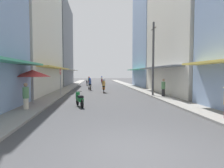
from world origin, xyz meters
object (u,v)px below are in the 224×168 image
Objects in this scene: motorbike_orange at (104,86)px; pedestrian_far at (163,88)px; pedestrian_crossing at (26,97)px; motorbike_red at (89,81)px; utility_pole at (153,59)px; motorbike_green at (79,99)px; motorbike_white at (90,85)px; street_sign_no_entry at (61,78)px; vendor_umbrella at (32,73)px; motorbike_silver at (87,83)px; motorbike_maroon at (102,80)px.

pedestrian_far reaches higher than motorbike_orange.
pedestrian_crossing is (-4.97, -9.83, 0.12)m from motorbike_orange.
utility_pole reaches higher than motorbike_red.
pedestrian_far is at bearing -70.25° from motorbike_red.
motorbike_green is at bearing -151.67° from pedestrian_far.
street_sign_no_entry reaches higher than motorbike_white.
motorbike_silver is at bearing 82.52° from vendor_umbrella.
vendor_umbrella reaches higher than motorbike_maroon.
motorbike_silver is 20.79m from vendor_umbrella.
motorbike_silver is 1.10× the size of pedestrian_crossing.
motorbike_maroon is at bearing 84.86° from motorbike_green.
motorbike_white is at bearing 88.40° from motorbike_green.
street_sign_no_entry reaches higher than motorbike_orange.
utility_pole is at bearing 36.30° from motorbike_green.
motorbike_orange reaches higher than motorbike_green.
pedestrian_crossing is 6.48m from street_sign_no_entry.
motorbike_red is 0.26× the size of utility_pole.
street_sign_no_entry reaches higher than motorbike_silver.
pedestrian_crossing is at bearing -100.52° from motorbike_maroon.
pedestrian_far is at bearing -42.81° from motorbike_orange.
pedestrian_far reaches higher than motorbike_red.
motorbike_maroon is 16.47m from motorbike_white.
motorbike_maroon is 0.68× the size of street_sign_no_entry.
motorbike_red is at bearing 108.83° from utility_pole.
motorbike_orange is at bearing -64.70° from motorbike_white.
pedestrian_far is 0.70× the size of vendor_umbrella.
motorbike_orange is (1.68, -3.56, 0.00)m from motorbike_white.
street_sign_no_entry is (-1.74, -15.83, 1.21)m from motorbike_silver.
motorbike_silver is 1.07× the size of pedestrian_far.
motorbike_maroon is at bearing 82.24° from motorbike_white.
vendor_umbrella reaches higher than motorbike_orange.
pedestrian_far is (7.17, 3.87, 0.34)m from motorbike_green.
motorbike_maroon is 30.21m from pedestrian_crossing.
utility_pole is at bearing -50.33° from motorbike_white.
motorbike_maroon is 28.62m from motorbike_green.
motorbike_maroon is 1.01× the size of motorbike_white.
vendor_umbrella reaches higher than motorbike_red.
vendor_umbrella reaches higher than pedestrian_far.
pedestrian_far is 10.89m from vendor_umbrella.
motorbike_white is 0.74× the size of vendor_umbrella.
pedestrian_far is 0.64× the size of street_sign_no_entry.
motorbike_silver is 1.04× the size of motorbike_green.
motorbike_white is 0.68× the size of street_sign_no_entry.
motorbike_green is (-2.57, -28.51, -0.20)m from motorbike_maroon.
motorbike_maroon is at bearing 100.59° from pedestrian_far.
pedestrian_crossing is 0.24× the size of utility_pole.
motorbike_orange is at bearing 76.82° from motorbike_green.
motorbike_white is (0.48, -12.02, 0.00)m from motorbike_red.
pedestrian_far reaches higher than motorbike_maroon.
motorbike_red is 21.62m from pedestrian_far.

